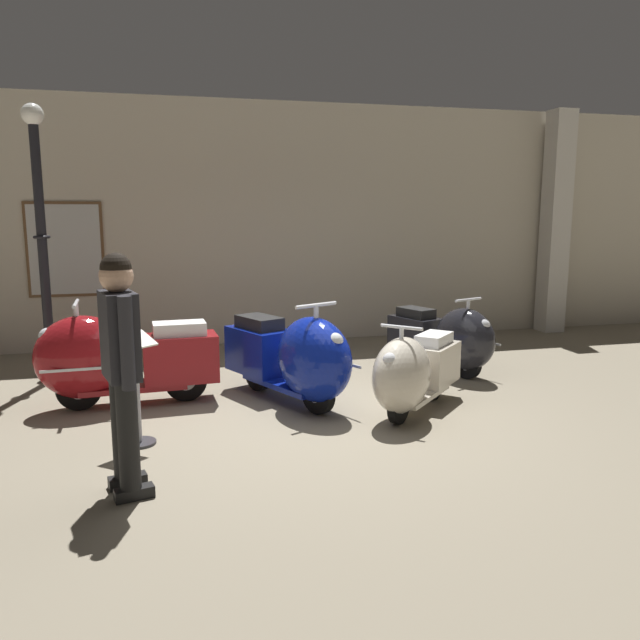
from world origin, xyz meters
name	(u,v)px	position (x,y,z in m)	size (l,w,h in m)	color
ground_plane	(309,420)	(0.00, 0.00, 0.00)	(60.00, 60.00, 0.00)	gray
showroom_back_wall	(263,224)	(0.16, 3.89, 1.82)	(18.00, 0.63, 3.63)	#BCB29E
scooter_0	(114,359)	(-1.86, 0.91, 0.51)	(1.86, 0.64, 1.12)	black
scooter_1	(296,358)	(-0.02, 0.50, 0.51)	(1.26, 1.88, 1.12)	black
scooter_2	(412,373)	(1.03, -0.09, 0.43)	(1.42, 1.41, 0.95)	black
scooter_3	(449,338)	(2.10, 1.33, 0.45)	(1.02, 1.67, 0.98)	black
lamppost	(42,246)	(-2.68, 2.17, 1.61)	(0.28, 0.28, 3.21)	black
visitor_0	(121,358)	(-1.62, -1.25, 1.00)	(0.35, 0.57, 1.73)	black
info_stanchion	(138,399)	(-1.58, -0.27, 0.41)	(0.39, 0.38, 0.99)	#333338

